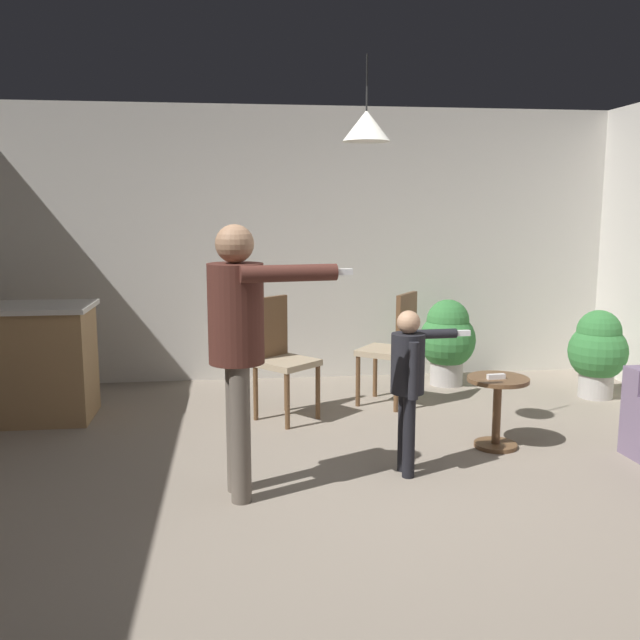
{
  "coord_description": "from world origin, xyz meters",
  "views": [
    {
      "loc": [
        -0.66,
        -3.73,
        1.72
      ],
      "look_at": [
        -0.12,
        0.66,
        1.0
      ],
      "focal_mm": 38.84,
      "sensor_mm": 36.0,
      "label": 1
    }
  ],
  "objects_px": {
    "kitchen_counter": "(15,363)",
    "spare_remote_on_table": "(496,377)",
    "dining_chair_by_counter": "(280,353)",
    "person_adult": "(239,331)",
    "side_table_by_couch": "(497,403)",
    "person_child": "(409,374)",
    "potted_plant_by_wall": "(447,338)",
    "dining_chair_near_wall": "(394,344)",
    "potted_plant_corner": "(598,350)"
  },
  "relations": [
    {
      "from": "potted_plant_corner",
      "to": "spare_remote_on_table",
      "type": "bearing_deg",
      "value": -139.6
    },
    {
      "from": "side_table_by_couch",
      "to": "spare_remote_on_table",
      "type": "relative_size",
      "value": 4.0
    },
    {
      "from": "dining_chair_by_counter",
      "to": "spare_remote_on_table",
      "type": "height_order",
      "value": "dining_chair_by_counter"
    },
    {
      "from": "side_table_by_couch",
      "to": "person_adult",
      "type": "xyz_separation_m",
      "value": [
        -1.84,
        -0.64,
        0.68
      ]
    },
    {
      "from": "side_table_by_couch",
      "to": "potted_plant_by_wall",
      "type": "bearing_deg",
      "value": 84.01
    },
    {
      "from": "dining_chair_near_wall",
      "to": "potted_plant_by_wall",
      "type": "relative_size",
      "value": 1.19
    },
    {
      "from": "potted_plant_corner",
      "to": "potted_plant_by_wall",
      "type": "xyz_separation_m",
      "value": [
        -1.22,
        0.62,
        0.02
      ]
    },
    {
      "from": "kitchen_counter",
      "to": "potted_plant_corner",
      "type": "bearing_deg",
      "value": 0.84
    },
    {
      "from": "dining_chair_by_counter",
      "to": "dining_chair_near_wall",
      "type": "height_order",
      "value": "same"
    },
    {
      "from": "person_adult",
      "to": "potted_plant_by_wall",
      "type": "bearing_deg",
      "value": 131.9
    },
    {
      "from": "dining_chair_by_counter",
      "to": "side_table_by_couch",
      "type": "bearing_deg",
      "value": 107.21
    },
    {
      "from": "kitchen_counter",
      "to": "potted_plant_by_wall",
      "type": "height_order",
      "value": "kitchen_counter"
    },
    {
      "from": "kitchen_counter",
      "to": "spare_remote_on_table",
      "type": "xyz_separation_m",
      "value": [
        3.61,
        -1.15,
        0.06
      ]
    },
    {
      "from": "potted_plant_by_wall",
      "to": "dining_chair_near_wall",
      "type": "bearing_deg",
      "value": -136.68
    },
    {
      "from": "dining_chair_near_wall",
      "to": "spare_remote_on_table",
      "type": "height_order",
      "value": "dining_chair_near_wall"
    },
    {
      "from": "side_table_by_couch",
      "to": "person_child",
      "type": "bearing_deg",
      "value": -151.31
    },
    {
      "from": "person_adult",
      "to": "dining_chair_near_wall",
      "type": "relative_size",
      "value": 1.63
    },
    {
      "from": "person_adult",
      "to": "dining_chair_near_wall",
      "type": "height_order",
      "value": "person_adult"
    },
    {
      "from": "person_adult",
      "to": "spare_remote_on_table",
      "type": "height_order",
      "value": "person_adult"
    },
    {
      "from": "potted_plant_corner",
      "to": "dining_chair_near_wall",
      "type": "bearing_deg",
      "value": -179.11
    },
    {
      "from": "kitchen_counter",
      "to": "person_adult",
      "type": "xyz_separation_m",
      "value": [
        1.8,
        -1.75,
        0.53
      ]
    },
    {
      "from": "dining_chair_by_counter",
      "to": "person_adult",
      "type": "bearing_deg",
      "value": 36.08
    },
    {
      "from": "kitchen_counter",
      "to": "spare_remote_on_table",
      "type": "height_order",
      "value": "kitchen_counter"
    },
    {
      "from": "person_adult",
      "to": "side_table_by_couch",
      "type": "bearing_deg",
      "value": 100.75
    },
    {
      "from": "kitchen_counter",
      "to": "dining_chair_by_counter",
      "type": "distance_m",
      "value": 2.15
    },
    {
      "from": "kitchen_counter",
      "to": "person_child",
      "type": "relative_size",
      "value": 1.17
    },
    {
      "from": "person_adult",
      "to": "dining_chair_by_counter",
      "type": "relative_size",
      "value": 1.63
    },
    {
      "from": "potted_plant_corner",
      "to": "potted_plant_by_wall",
      "type": "height_order",
      "value": "potted_plant_by_wall"
    },
    {
      "from": "person_adult",
      "to": "spare_remote_on_table",
      "type": "bearing_deg",
      "value": 99.87
    },
    {
      "from": "side_table_by_couch",
      "to": "person_adult",
      "type": "height_order",
      "value": "person_adult"
    },
    {
      "from": "kitchen_counter",
      "to": "dining_chair_by_counter",
      "type": "xyz_separation_m",
      "value": [
        2.14,
        -0.2,
        0.07
      ]
    },
    {
      "from": "kitchen_counter",
      "to": "dining_chair_near_wall",
      "type": "bearing_deg",
      "value": 0.81
    },
    {
      "from": "side_table_by_couch",
      "to": "dining_chair_near_wall",
      "type": "bearing_deg",
      "value": 113.3
    },
    {
      "from": "dining_chair_near_wall",
      "to": "potted_plant_corner",
      "type": "height_order",
      "value": "dining_chair_near_wall"
    },
    {
      "from": "person_child",
      "to": "dining_chair_near_wall",
      "type": "relative_size",
      "value": 1.08
    },
    {
      "from": "potted_plant_by_wall",
      "to": "dining_chair_by_counter",
      "type": "bearing_deg",
      "value": -152.17
    },
    {
      "from": "person_child",
      "to": "potted_plant_by_wall",
      "type": "distance_m",
      "value": 2.43
    },
    {
      "from": "dining_chair_near_wall",
      "to": "person_adult",
      "type": "bearing_deg",
      "value": 179.24
    },
    {
      "from": "kitchen_counter",
      "to": "spare_remote_on_table",
      "type": "distance_m",
      "value": 3.79
    },
    {
      "from": "potted_plant_by_wall",
      "to": "spare_remote_on_table",
      "type": "relative_size",
      "value": 6.48
    },
    {
      "from": "potted_plant_corner",
      "to": "spare_remote_on_table",
      "type": "distance_m",
      "value": 1.9
    },
    {
      "from": "dining_chair_near_wall",
      "to": "side_table_by_couch",
      "type": "bearing_deg",
      "value": -120.6
    },
    {
      "from": "spare_remote_on_table",
      "to": "dining_chair_near_wall",
      "type": "bearing_deg",
      "value": 111.19
    },
    {
      "from": "side_table_by_couch",
      "to": "person_adult",
      "type": "relative_size",
      "value": 0.32
    },
    {
      "from": "side_table_by_couch",
      "to": "person_adult",
      "type": "distance_m",
      "value": 2.07
    },
    {
      "from": "dining_chair_near_wall",
      "to": "spare_remote_on_table",
      "type": "xyz_separation_m",
      "value": [
        0.46,
        -1.2,
        -0.01
      ]
    },
    {
      "from": "dining_chair_by_counter",
      "to": "dining_chair_near_wall",
      "type": "distance_m",
      "value": 1.04
    },
    {
      "from": "kitchen_counter",
      "to": "potted_plant_by_wall",
      "type": "xyz_separation_m",
      "value": [
        3.83,
        0.69,
        -0.01
      ]
    },
    {
      "from": "kitchen_counter",
      "to": "potted_plant_corner",
      "type": "xyz_separation_m",
      "value": [
        5.05,
        0.07,
        -0.03
      ]
    },
    {
      "from": "kitchen_counter",
      "to": "potted_plant_by_wall",
      "type": "bearing_deg",
      "value": 10.24
    }
  ]
}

